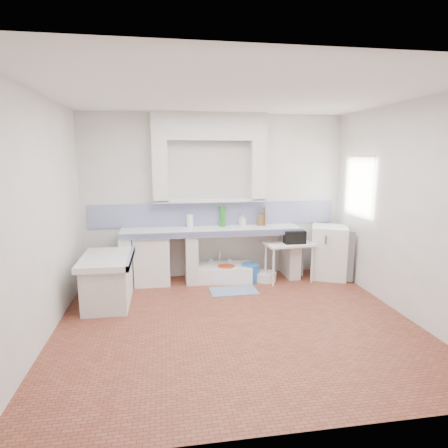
{
  "coord_description": "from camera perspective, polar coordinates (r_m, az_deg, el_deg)",
  "views": [
    {
      "loc": [
        -0.87,
        -4.44,
        2.11
      ],
      "look_at": [
        0.0,
        1.0,
        1.1
      ],
      "focal_mm": 30.14,
      "sensor_mm": 36.0,
      "label": 1
    }
  ],
  "objects": [
    {
      "name": "floor",
      "position": [
        4.99,
        1.87,
        -14.62
      ],
      "size": [
        4.5,
        4.5,
        0.0
      ],
      "primitive_type": "plane",
      "color": "brown",
      "rests_on": "ground"
    },
    {
      "name": "ceiling",
      "position": [
        4.58,
        2.09,
        19.06
      ],
      "size": [
        4.5,
        4.5,
        0.0
      ],
      "primitive_type": "plane",
      "rotation": [
        3.14,
        0.0,
        0.0
      ],
      "color": "silver",
      "rests_on": "ground"
    },
    {
      "name": "wall_back",
      "position": [
        6.54,
        -1.38,
        4.15
      ],
      "size": [
        4.5,
        0.0,
        4.5
      ],
      "primitive_type": "plane",
      "rotation": [
        1.57,
        0.0,
        0.0
      ],
      "color": "silver",
      "rests_on": "ground"
    },
    {
      "name": "wall_front",
      "position": [
        2.68,
        10.18,
        -5.13
      ],
      "size": [
        4.5,
        0.0,
        4.5
      ],
      "primitive_type": "plane",
      "rotation": [
        -1.57,
        0.0,
        0.0
      ],
      "color": "silver",
      "rests_on": "ground"
    },
    {
      "name": "wall_left",
      "position": [
        4.7,
        -26.04,
        0.64
      ],
      "size": [
        0.0,
        4.5,
        4.5
      ],
      "primitive_type": "plane",
      "rotation": [
        1.57,
        0.0,
        1.57
      ],
      "color": "silver",
      "rests_on": "ground"
    },
    {
      "name": "wall_right",
      "position": [
        5.47,
        25.8,
        1.89
      ],
      "size": [
        0.0,
        4.5,
        4.5
      ],
      "primitive_type": "plane",
      "rotation": [
        1.57,
        0.0,
        -1.57
      ],
      "color": "silver",
      "rests_on": "ground"
    },
    {
      "name": "alcove_mass",
      "position": [
        6.38,
        -2.2,
        14.57
      ],
      "size": [
        1.9,
        0.25,
        0.45
      ],
      "primitive_type": "cube",
      "color": "silver",
      "rests_on": "ground"
    },
    {
      "name": "window_frame",
      "position": [
        6.55,
        21.24,
        5.22
      ],
      "size": [
        0.35,
        0.86,
        1.06
      ],
      "primitive_type": "cube",
      "color": "#3A2312",
      "rests_on": "ground"
    },
    {
      "name": "lace_valance",
      "position": [
        6.46,
        20.34,
        8.6
      ],
      "size": [
        0.01,
        0.84,
        0.24
      ],
      "primitive_type": "cube",
      "color": "white",
      "rests_on": "ground"
    },
    {
      "name": "counter_slab",
      "position": [
        6.31,
        -1.9,
        -1.04
      ],
      "size": [
        3.0,
        0.6,
        0.08
      ],
      "primitive_type": "cube",
      "color": "white",
      "rests_on": "ground"
    },
    {
      "name": "counter_lip",
      "position": [
        6.04,
        -1.57,
        -1.56
      ],
      "size": [
        3.0,
        0.04,
        0.1
      ],
      "primitive_type": "cube",
      "color": "navy",
      "rests_on": "ground"
    },
    {
      "name": "counter_pier_left",
      "position": [
        6.4,
        -14.46,
        -5.35
      ],
      "size": [
        0.2,
        0.55,
        0.82
      ],
      "primitive_type": "cube",
      "color": "silver",
      "rests_on": "ground"
    },
    {
      "name": "counter_pier_mid",
      "position": [
        6.38,
        -5.0,
        -5.09
      ],
      "size": [
        0.2,
        0.55,
        0.82
      ],
      "primitive_type": "cube",
      "color": "silver",
      "rests_on": "ground"
    },
    {
      "name": "counter_pier_right",
      "position": [
        6.73,
        10.07,
        -4.41
      ],
      "size": [
        0.2,
        0.55,
        0.82
      ],
      "primitive_type": "cube",
      "color": "silver",
      "rests_on": "ground"
    },
    {
      "name": "peninsula_top",
      "position": [
        5.6,
        -17.36,
        -5.12
      ],
      "size": [
        0.7,
        1.1,
        0.08
      ],
      "primitive_type": "cube",
      "color": "white",
      "rests_on": "ground"
    },
    {
      "name": "peninsula_base",
      "position": [
        5.7,
        -17.17,
        -8.51
      ],
      "size": [
        0.6,
        1.0,
        0.62
      ],
      "primitive_type": "cube",
      "color": "silver",
      "rests_on": "ground"
    },
    {
      "name": "peninsula_lip",
      "position": [
        5.56,
        -13.98,
        -5.06
      ],
      "size": [
        0.04,
        1.1,
        0.1
      ],
      "primitive_type": "cube",
      "color": "navy",
      "rests_on": "ground"
    },
    {
      "name": "backsplash",
      "position": [
        6.56,
        -1.36,
        1.53
      ],
      "size": [
        4.27,
        0.03,
        0.4
      ],
      "primitive_type": "cube",
      "color": "navy",
      "rests_on": "ground"
    },
    {
      "name": "stove",
      "position": [
        6.39,
        -10.81,
        -5.26
      ],
      "size": [
        0.58,
        0.56,
        0.81
      ],
      "primitive_type": "cube",
      "rotation": [
        0.0,
        0.0,
        -0.01
      ],
      "color": "white",
      "rests_on": "ground"
    },
    {
      "name": "sink",
      "position": [
        6.48,
        -0.38,
        -7.49
      ],
      "size": [
        1.08,
        0.68,
        0.24
      ],
      "primitive_type": "cube",
      "rotation": [
        0.0,
        0.0,
        -0.13
      ],
      "color": "white",
      "rests_on": "ground"
    },
    {
      "name": "side_table",
      "position": [
        6.47,
        9.78,
        -5.71
      ],
      "size": [
        0.84,
        0.53,
        0.04
      ],
      "primitive_type": "cube",
      "rotation": [
        0.0,
        0.0,
        0.11
      ],
      "color": "white",
      "rests_on": "ground"
    },
    {
      "name": "fridge",
      "position": [
        6.81,
        15.62,
        -4.09
      ],
      "size": [
        0.77,
        0.77,
        0.91
      ],
      "primitive_type": "cube",
      "rotation": [
        0.0,
        0.0,
        -0.41
      ],
      "color": "white",
      "rests_on": "ground"
    },
    {
      "name": "bucket_red",
      "position": [
        6.51,
        -1.56,
        -7.36
      ],
      "size": [
        0.35,
        0.35,
        0.25
      ],
      "primitive_type": "cylinder",
      "rotation": [
        0.0,
        0.0,
        0.35
      ],
      "color": "#C30B03",
      "rests_on": "ground"
    },
    {
      "name": "bucket_orange",
      "position": [
        6.39,
        0.35,
        -7.58
      ],
      "size": [
        0.38,
        0.38,
        0.28
      ],
      "primitive_type": "cylinder",
      "rotation": [
        0.0,
        0.0,
        -0.35
      ],
      "color": "red",
      "rests_on": "ground"
    },
    {
      "name": "bucket_blue",
      "position": [
        6.46,
        3.95,
        -7.33
      ],
      "size": [
        0.38,
        0.38,
        0.29
      ],
      "primitive_type": "cylinder",
      "rotation": [
        0.0,
        0.0,
        0.28
      ],
      "color": "blue",
      "rests_on": "ground"
    },
    {
      "name": "basin_white",
      "position": [
        6.51,
        6.26,
        -7.9
      ],
      "size": [
        0.38,
        0.38,
        0.15
      ],
      "primitive_type": "cylinder",
      "rotation": [
        0.0,
        0.0,
        -0.0
      ],
      "color": "white",
      "rests_on": "ground"
    },
    {
      "name": "water_bottle_a",
      "position": [
        6.63,
        -2.06,
        -6.74
      ],
      "size": [
        0.09,
        0.09,
        0.32
      ],
      "primitive_type": "cylinder",
      "rotation": [
        0.0,
        0.0,
        0.04
      ],
      "color": "silver",
      "rests_on": "ground"
    },
    {
      "name": "water_bottle_b",
      "position": [
        6.64,
        0.88,
        -6.67
      ],
      "size": [
        0.1,
        0.1,
        0.32
      ],
      "primitive_type": "cylinder",
      "rotation": [
        0.0,
        0.0,
        0.12
      ],
      "color": "silver",
      "rests_on": "ground"
    },
    {
      "name": "black_bag",
      "position": [
        6.36,
        10.67,
        -1.96
      ],
      "size": [
        0.34,
        0.2,
        0.21
      ],
      "primitive_type": "cube",
      "rotation": [
        0.0,
        0.0,
        -0.0
      ],
      "color": "black",
      "rests_on": "side_table"
    },
    {
      "name": "green_bottle_a",
      "position": [
        6.45,
        -0.34,
        1.16
      ],
      "size": [
        0.08,
        0.08,
        0.35
      ],
      "primitive_type": "cylinder",
      "rotation": [
        0.0,
        0.0,
        0.02
      ],
      "color": "#227622",
      "rests_on": "counter_slab"
    },
    {
      "name": "green_bottle_b",
      "position": [
        6.45,
        -0.14,
        1.14
      ],
      "size": [
        0.1,
        0.1,
        0.35
      ],
      "primitive_type": "cylinder",
      "rotation": [
        0.0,
        0.0,
        0.41
      ],
      "color": "#227622",
      "rests_on": "counter_slab"
    },
    {
      "name": "knife_block",
      "position": [
        6.58,
        5.57,
        0.61
      ],
      "size": [
        0.11,
        0.1,
        0.19
      ],
      "primitive_type": "cube",
      "rotation": [
        0.0,
        0.0,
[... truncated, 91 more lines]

